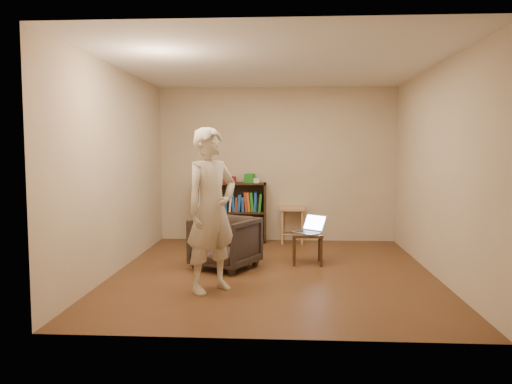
# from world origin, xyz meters

# --- Properties ---
(floor) EXTENTS (4.50, 4.50, 0.00)m
(floor) POSITION_xyz_m (0.00, 0.00, 0.00)
(floor) COLOR #4A3117
(floor) RESTS_ON ground
(ceiling) EXTENTS (4.50, 4.50, 0.00)m
(ceiling) POSITION_xyz_m (0.00, 0.00, 2.60)
(ceiling) COLOR silver
(ceiling) RESTS_ON wall_back
(wall_back) EXTENTS (4.00, 0.00, 4.00)m
(wall_back) POSITION_xyz_m (0.00, 2.25, 1.30)
(wall_back) COLOR beige
(wall_back) RESTS_ON floor
(wall_left) EXTENTS (0.00, 4.50, 4.50)m
(wall_left) POSITION_xyz_m (-2.00, 0.00, 1.30)
(wall_left) COLOR beige
(wall_left) RESTS_ON floor
(wall_right) EXTENTS (0.00, 4.50, 4.50)m
(wall_right) POSITION_xyz_m (2.00, 0.00, 1.30)
(wall_right) COLOR beige
(wall_right) RESTS_ON floor
(bookshelf) EXTENTS (1.20, 0.30, 1.00)m
(bookshelf) POSITION_xyz_m (-0.78, 2.09, 0.44)
(bookshelf) COLOR black
(bookshelf) RESTS_ON floor
(box_yellow) EXTENTS (0.24, 0.18, 0.19)m
(box_yellow) POSITION_xyz_m (-1.14, 2.06, 1.10)
(box_yellow) COLOR gold
(box_yellow) RESTS_ON bookshelf
(red_cloth) EXTENTS (0.32, 0.24, 0.10)m
(red_cloth) POSITION_xyz_m (-0.84, 2.08, 1.05)
(red_cloth) COLOR maroon
(red_cloth) RESTS_ON bookshelf
(box_green) EXTENTS (0.18, 0.18, 0.15)m
(box_green) POSITION_xyz_m (-0.45, 2.07, 1.08)
(box_green) COLOR #207A20
(box_green) RESTS_ON bookshelf
(box_white) EXTENTS (0.10, 0.10, 0.07)m
(box_white) POSITION_xyz_m (-0.33, 2.06, 1.04)
(box_white) COLOR white
(box_white) RESTS_ON bookshelf
(stool) EXTENTS (0.41, 0.41, 0.60)m
(stool) POSITION_xyz_m (0.26, 2.03, 0.48)
(stool) COLOR tan
(stool) RESTS_ON floor
(armchair) EXTENTS (0.99, 1.00, 0.68)m
(armchair) POSITION_xyz_m (-0.64, 0.17, 0.34)
(armchair) COLOR #2A221C
(armchair) RESTS_ON floor
(side_table) EXTENTS (0.41, 0.41, 0.42)m
(side_table) POSITION_xyz_m (0.45, 0.52, 0.35)
(side_table) COLOR black
(side_table) RESTS_ON floor
(laptop) EXTENTS (0.50, 0.50, 0.24)m
(laptop) POSITION_xyz_m (0.49, 0.54, 0.48)
(laptop) COLOR #A7A7AB
(laptop) RESTS_ON side_table
(person) EXTENTS (0.76, 0.78, 1.80)m
(person) POSITION_xyz_m (-0.66, -0.87, 0.90)
(person) COLOR beige
(person) RESTS_ON floor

